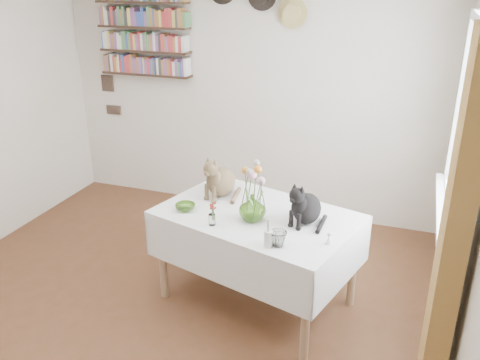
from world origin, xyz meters
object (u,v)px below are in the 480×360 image
at_px(black_cat, 307,201).
at_px(tabby_cat, 221,174).
at_px(flower_vase, 252,208).
at_px(bookshelf_unit, 144,31).
at_px(dining_table, 257,236).

bearing_deg(black_cat, tabby_cat, -171.96).
relative_size(tabby_cat, flower_vase, 1.75).
xyz_separation_m(flower_vase, bookshelf_unit, (-1.73, 1.67, 0.99)).
distance_m(black_cat, bookshelf_unit, 2.78).
height_order(dining_table, tabby_cat, tabby_cat).
distance_m(dining_table, bookshelf_unit, 2.66).
bearing_deg(flower_vase, tabby_cat, 137.10).
distance_m(black_cat, flower_vase, 0.39).
bearing_deg(tabby_cat, bookshelf_unit, 153.03).
distance_m(dining_table, tabby_cat, 0.57).
bearing_deg(dining_table, tabby_cat, 147.91).
bearing_deg(tabby_cat, dining_table, -14.95).
height_order(flower_vase, bookshelf_unit, bookshelf_unit).
height_order(tabby_cat, bookshelf_unit, bookshelf_unit).
distance_m(tabby_cat, bookshelf_unit, 2.11).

